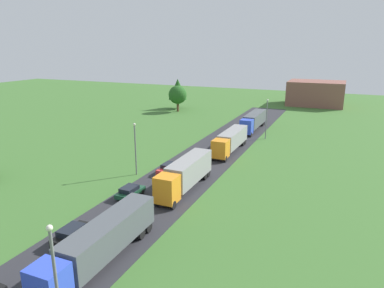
# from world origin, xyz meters

# --- Properties ---
(road) EXTENTS (10.00, 140.00, 0.06)m
(road) POSITION_xyz_m (0.00, 24.50, 0.03)
(road) COLOR #2B2B30
(road) RESTS_ON ground
(lane_marking_centre) EXTENTS (0.16, 118.99, 0.01)m
(lane_marking_centre) POSITION_xyz_m (0.00, 20.53, 0.07)
(lane_marking_centre) COLOR white
(lane_marking_centre) RESTS_ON road
(truck_lead) EXTENTS (2.65, 13.69, 3.46)m
(truck_lead) POSITION_xyz_m (2.54, 13.15, 2.09)
(truck_lead) COLOR blue
(truck_lead) RESTS_ON road
(truck_second) EXTENTS (2.53, 12.32, 3.80)m
(truck_second) POSITION_xyz_m (2.44, 30.14, 2.24)
(truck_second) COLOR orange
(truck_second) RESTS_ON road
(truck_third) EXTENTS (2.52, 12.84, 3.47)m
(truck_third) POSITION_xyz_m (2.60, 48.44, 2.08)
(truck_third) COLOR orange
(truck_third) RESTS_ON road
(truck_fourth) EXTENTS (2.51, 13.64, 3.56)m
(truck_fourth) POSITION_xyz_m (2.30, 65.95, 2.13)
(truck_fourth) COLOR blue
(truck_fourth) RESTS_ON road
(car_second) EXTENTS (2.04, 4.26, 1.57)m
(car_second) POSITION_xyz_m (-2.01, 14.64, 0.87)
(car_second) COLOR black
(car_second) RESTS_ON road
(car_third) EXTENTS (1.99, 3.96, 1.40)m
(car_third) POSITION_xyz_m (-2.71, 25.25, 0.80)
(car_third) COLOR #19472D
(car_third) RESTS_ON road
(car_fourth) EXTENTS (1.98, 4.00, 1.44)m
(car_fourth) POSITION_xyz_m (-2.27, 34.47, 0.81)
(car_fourth) COLOR red
(car_fourth) RESTS_ON road
(lamppost_second) EXTENTS (0.36, 0.36, 7.53)m
(lamppost_second) POSITION_xyz_m (-6.29, 32.32, 4.24)
(lamppost_second) COLOR slate
(lamppost_second) RESTS_ON ground
(lamppost_third) EXTENTS (0.36, 0.36, 7.91)m
(lamppost_third) POSITION_xyz_m (6.35, 59.55, 4.43)
(lamppost_third) COLOR slate
(lamppost_third) RESTS_ON ground
(tree_oak) EXTENTS (5.05, 5.05, 7.23)m
(tree_oak) POSITION_xyz_m (-22.63, 79.53, 4.68)
(tree_oak) COLOR #513823
(tree_oak) RESTS_ON ground
(tree_maple) EXTENTS (5.38, 5.38, 8.61)m
(tree_maple) POSITION_xyz_m (-24.87, 84.26, 5.62)
(tree_maple) COLOR #513823
(tree_maple) RESTS_ON ground
(distant_building) EXTENTS (16.44, 12.46, 7.37)m
(distant_building) POSITION_xyz_m (11.67, 106.70, 3.69)
(distant_building) COLOR brown
(distant_building) RESTS_ON ground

